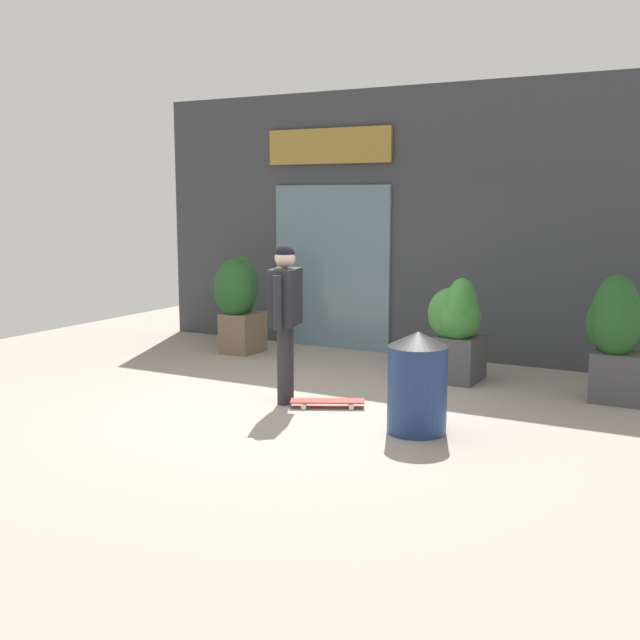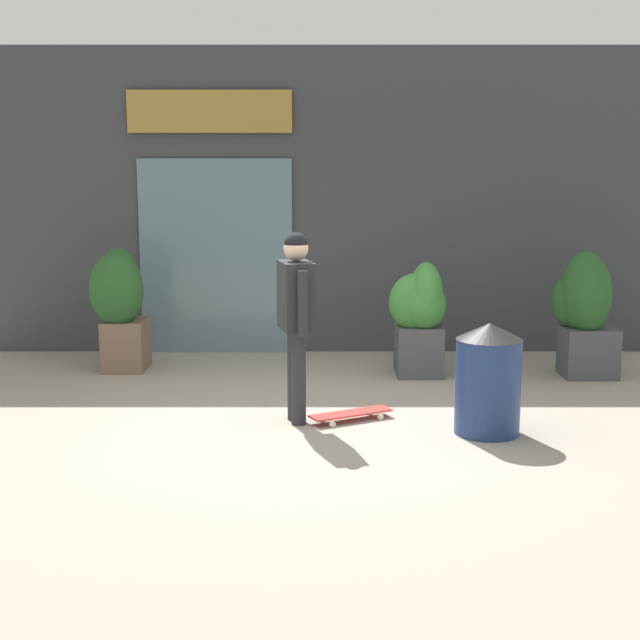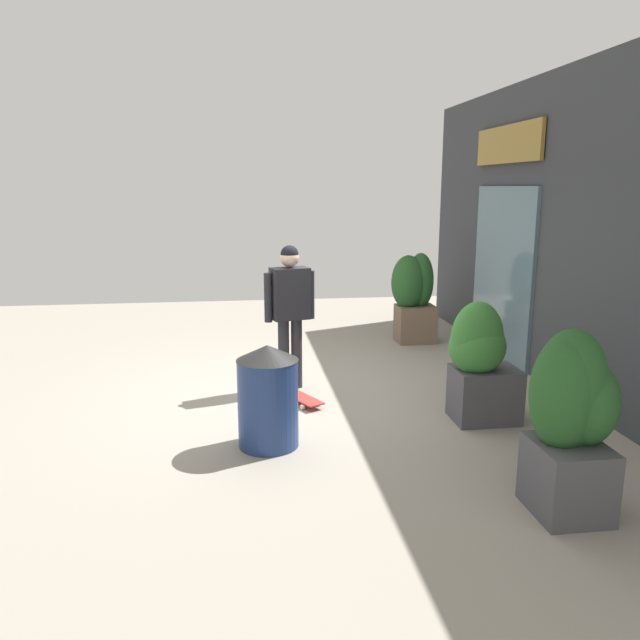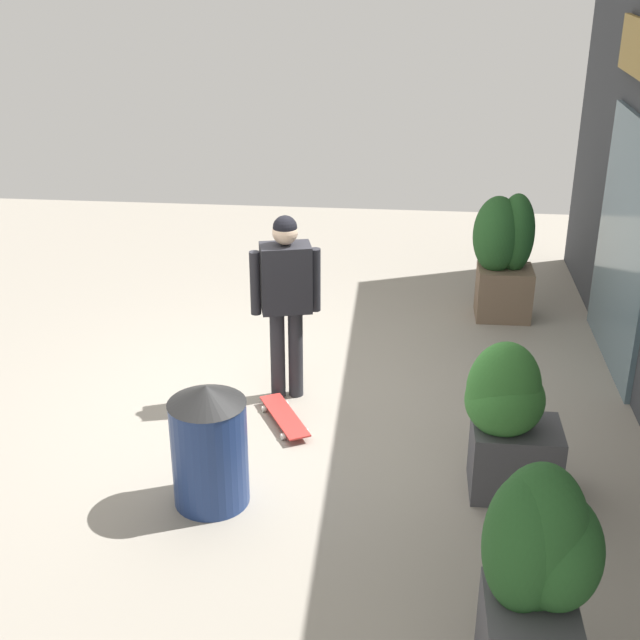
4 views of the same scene
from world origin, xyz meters
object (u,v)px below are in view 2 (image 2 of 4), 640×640
at_px(skateboarder, 292,307).
at_px(skateboard, 347,414).
at_px(planter_box_right, 116,303).
at_px(trash_bin, 484,378).
at_px(planter_box_left, 417,315).
at_px(planter_box_mid, 580,306).

xyz_separation_m(skateboarder, skateboard, (0.48, 0.04, -0.97)).
bearing_deg(planter_box_right, trash_bin, -33.38).
relative_size(skateboarder, trash_bin, 1.77).
bearing_deg(skateboarder, trash_bin, -25.79).
bearing_deg(skateboard, trash_bin, -46.01).
bearing_deg(planter_box_right, planter_box_left, -4.95).
distance_m(skateboard, trash_bin, 1.28).
height_order(planter_box_left, planter_box_right, planter_box_right).
relative_size(planter_box_right, planter_box_mid, 1.00).
bearing_deg(trash_bin, planter_box_right, 146.62).
distance_m(skateboarder, planter_box_left, 2.22).
distance_m(skateboard, planter_box_right, 3.28).
distance_m(planter_box_left, planter_box_mid, 1.76).
bearing_deg(skateboard, planter_box_mid, 6.24).
bearing_deg(planter_box_left, trash_bin, -80.97).
xyz_separation_m(skateboarder, planter_box_mid, (3.05, 1.76, -0.27)).
xyz_separation_m(planter_box_right, trash_bin, (3.64, -2.40, -0.27)).
bearing_deg(trash_bin, skateboarder, 168.19).
height_order(skateboarder, trash_bin, skateboarder).
bearing_deg(planter_box_right, skateboard, -38.94).
xyz_separation_m(skateboarder, trash_bin, (1.63, -0.34, -0.55)).
distance_m(planter_box_right, planter_box_mid, 5.07).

